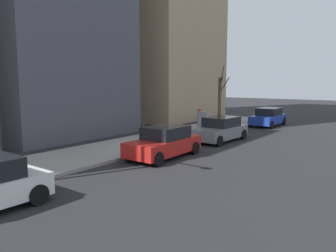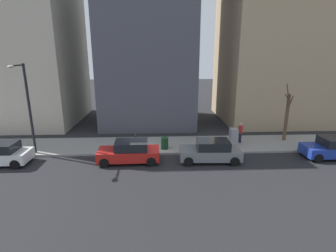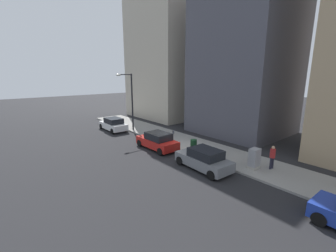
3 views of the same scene
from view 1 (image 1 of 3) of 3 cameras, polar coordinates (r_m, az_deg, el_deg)
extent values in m
plane|color=#232326|center=(17.81, -1.55, -4.29)|extent=(120.00, 120.00, 0.00)
cube|color=gray|center=(19.08, -6.27, -3.30)|extent=(4.00, 36.00, 0.15)
cube|color=#1E389E|center=(29.04, 16.99, 1.15)|extent=(1.82, 4.21, 0.70)
cube|color=black|center=(29.16, 17.18, 2.45)|extent=(1.61, 2.21, 0.60)
cylinder|color=black|center=(27.33, 17.52, 0.21)|extent=(0.22, 0.64, 0.64)
cylinder|color=black|center=(27.94, 14.24, 0.49)|extent=(0.22, 0.64, 0.64)
cylinder|color=black|center=(30.25, 19.50, 0.82)|extent=(0.22, 0.64, 0.64)
cylinder|color=black|center=(30.80, 16.49, 1.05)|extent=(0.22, 0.64, 0.64)
cube|color=slate|center=(20.77, 8.99, -1.07)|extent=(1.95, 4.26, 0.70)
cube|color=black|center=(20.85, 9.31, 0.76)|extent=(1.68, 2.26, 0.60)
cylinder|color=black|center=(19.07, 8.86, -2.60)|extent=(0.24, 0.65, 0.64)
cylinder|color=black|center=(19.96, 4.63, -2.08)|extent=(0.24, 0.65, 0.64)
cylinder|color=black|center=(21.77, 12.96, -1.44)|extent=(0.24, 0.65, 0.64)
cylinder|color=black|center=(22.55, 9.08, -1.03)|extent=(0.24, 0.65, 0.64)
cube|color=red|center=(16.12, -0.79, -3.48)|extent=(1.87, 4.23, 0.70)
cube|color=black|center=(16.17, -0.37, -1.11)|extent=(1.64, 2.23, 0.60)
cylinder|color=black|center=(14.47, -1.76, -5.79)|extent=(0.23, 0.64, 0.64)
cylinder|color=black|center=(15.54, -6.74, -4.90)|extent=(0.23, 0.64, 0.64)
cylinder|color=black|center=(16.97, 4.66, -3.81)|extent=(0.23, 0.64, 0.64)
cylinder|color=black|center=(17.89, 0.00, -3.18)|extent=(0.23, 0.64, 0.64)
cylinder|color=black|center=(10.79, -21.70, -11.05)|extent=(0.22, 0.64, 0.64)
cylinder|color=black|center=(12.22, -25.97, -9.11)|extent=(0.22, 0.64, 0.64)
cylinder|color=slate|center=(17.39, -4.28, -2.33)|extent=(0.07, 0.07, 1.05)
cube|color=#2D333D|center=(17.28, -4.31, -0.13)|extent=(0.14, 0.10, 0.30)
cube|color=#A8A399|center=(24.13, 6.26, -0.61)|extent=(0.83, 0.61, 0.18)
cube|color=#939399|center=(24.04, 6.29, 1.08)|extent=(0.75, 0.55, 1.25)
cylinder|color=brown|center=(28.76, 8.97, 4.44)|extent=(0.28, 0.28, 3.95)
cylinder|color=brown|center=(28.27, 9.39, 8.73)|extent=(0.75, 0.74, 1.50)
cylinder|color=brown|center=(28.42, 9.81, 7.05)|extent=(1.03, 0.27, 1.31)
cylinder|color=brown|center=(28.28, 9.36, 7.90)|extent=(0.67, 0.76, 0.70)
cylinder|color=#14381E|center=(19.36, -1.00, -1.52)|extent=(0.56, 0.56, 0.90)
cylinder|color=#1E1E2D|center=(25.30, 5.30, 0.52)|extent=(0.16, 0.16, 0.82)
cylinder|color=#1E1E2D|center=(25.17, 5.76, 0.47)|extent=(0.16, 0.16, 0.82)
cylinder|color=#A52323|center=(25.16, 5.55, 2.12)|extent=(0.36, 0.36, 0.62)
sphere|color=tan|center=(25.12, 5.57, 3.08)|extent=(0.22, 0.22, 0.22)
camera|label=2|loc=(16.64, 65.67, 15.79)|focal=28.00mm
camera|label=3|loc=(28.37, 41.30, 11.65)|focal=24.00mm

